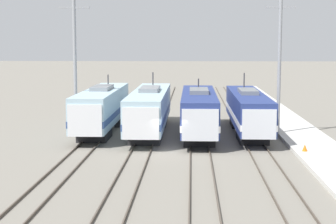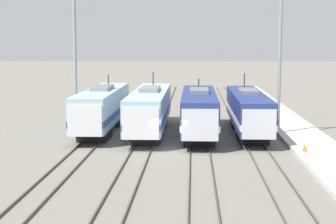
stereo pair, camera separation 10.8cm
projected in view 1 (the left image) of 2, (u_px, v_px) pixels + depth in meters
ground_plane at (170, 152)px, 41.86m from camera, size 400.00×400.00×0.00m
rail_pair_far_left at (83, 150)px, 42.13m from camera, size 1.51×120.00×0.15m
rail_pair_center_left at (141, 150)px, 41.94m from camera, size 1.51×120.00×0.15m
rail_pair_center_right at (200, 151)px, 41.76m from camera, size 1.51×120.00×0.15m
rail_pair_far_right at (259, 151)px, 41.57m from camera, size 1.51×120.00×0.15m
locomotive_far_left at (101, 109)px, 50.55m from camera, size 2.92×16.99×4.99m
locomotive_center_left at (149, 110)px, 49.93m from camera, size 3.01×18.40×5.24m
locomotive_center_right at (199, 112)px, 48.69m from camera, size 2.96×16.96×4.72m
locomotive_far_right at (248, 111)px, 49.57m from camera, size 2.79×17.54×5.20m
catenary_tower_left at (75, 60)px, 48.84m from camera, size 2.74×0.30×12.59m
catenary_tower_right at (279, 60)px, 48.09m from camera, size 2.74×0.30×12.59m
platform at (320, 151)px, 41.37m from camera, size 4.00×120.00×0.29m
traffic_cone at (305, 148)px, 40.50m from camera, size 0.39×0.39×0.50m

